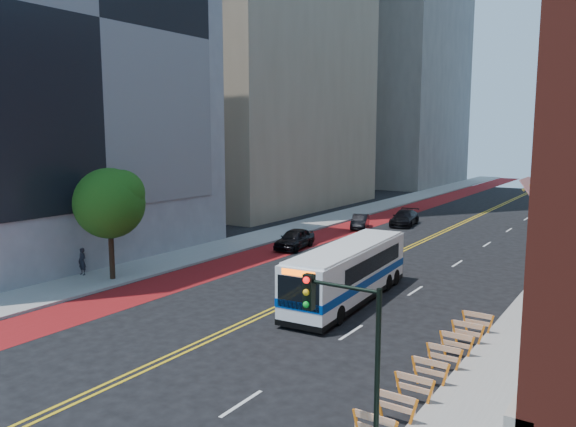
# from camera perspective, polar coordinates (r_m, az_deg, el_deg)

# --- Properties ---
(ground) EXTENTS (160.00, 160.00, 0.00)m
(ground) POSITION_cam_1_polar(r_m,az_deg,el_deg) (23.98, -11.05, -13.74)
(ground) COLOR black
(ground) RESTS_ON ground
(sidewalk_left) EXTENTS (4.00, 140.00, 0.15)m
(sidewalk_left) POSITION_cam_1_polar(r_m,az_deg,el_deg) (54.23, 2.08, -1.15)
(sidewalk_left) COLOR gray
(sidewalk_left) RESTS_ON ground
(bus_lane_paint) EXTENTS (3.60, 140.00, 0.01)m
(bus_lane_paint) POSITION_cam_1_polar(r_m,az_deg,el_deg) (52.36, 5.73, -1.60)
(bus_lane_paint) COLOR maroon
(bus_lane_paint) RESTS_ON ground
(center_line_inner) EXTENTS (0.14, 140.00, 0.01)m
(center_line_inner) POSITION_cam_1_polar(r_m,az_deg,el_deg) (49.27, 13.93, -2.43)
(center_line_inner) COLOR gold
(center_line_inner) RESTS_ON ground
(center_line_outer) EXTENTS (0.14, 140.00, 0.01)m
(center_line_outer) POSITION_cam_1_polar(r_m,az_deg,el_deg) (49.15, 14.32, -2.47)
(center_line_outer) COLOR gold
(center_line_outer) RESTS_ON ground
(lane_dashes) EXTENTS (0.14, 98.20, 0.01)m
(lane_dashes) POSITION_cam_1_polar(r_m,az_deg,el_deg) (55.59, 21.54, -1.57)
(lane_dashes) COLOR silver
(lane_dashes) RESTS_ON ground
(grey_building_left) EXTENTS (14.10, 24.00, 30.00)m
(grey_building_left) POSITION_cam_1_polar(r_m,az_deg,el_deg) (44.07, -24.40, 15.48)
(grey_building_left) COLOR gray
(grey_building_left) RESTS_ON ground
(construction_barriers) EXTENTS (1.42, 10.91, 1.00)m
(construction_barriers) POSITION_cam_1_polar(r_m,az_deg,el_deg) (21.77, 14.94, -14.29)
(construction_barriers) COLOR orange
(construction_barriers) RESTS_ON ground
(street_tree) EXTENTS (4.20, 4.20, 6.70)m
(street_tree) POSITION_cam_1_polar(r_m,az_deg,el_deg) (34.90, -17.60, 1.26)
(street_tree) COLOR black
(street_tree) RESTS_ON sidewalk_left
(traffic_signal) EXTENTS (2.21, 0.34, 5.07)m
(traffic_signal) POSITION_cam_1_polar(r_m,az_deg,el_deg) (14.73, 5.89, -12.44)
(traffic_signal) COLOR black
(traffic_signal) RESTS_ON sidewalk_right
(transit_bus) EXTENTS (3.14, 11.22, 3.05)m
(transit_bus) POSITION_cam_1_polar(r_m,az_deg,el_deg) (30.08, 6.21, -5.90)
(transit_bus) COLOR white
(transit_bus) RESTS_ON ground
(car_a) EXTENTS (2.40, 4.73, 1.54)m
(car_a) POSITION_cam_1_polar(r_m,az_deg,el_deg) (43.38, 0.67, -2.58)
(car_a) COLOR black
(car_a) RESTS_ON ground
(car_b) EXTENTS (2.63, 4.20, 1.31)m
(car_b) POSITION_cam_1_polar(r_m,az_deg,el_deg) (52.89, 7.33, -0.82)
(car_b) COLOR black
(car_b) RESTS_ON ground
(car_c) EXTENTS (2.76, 5.29, 1.46)m
(car_c) POSITION_cam_1_polar(r_m,az_deg,el_deg) (55.32, 11.75, -0.44)
(car_c) COLOR black
(car_c) RESTS_ON ground
(pedestrian) EXTENTS (0.62, 0.42, 1.69)m
(pedestrian) POSITION_cam_1_polar(r_m,az_deg,el_deg) (37.12, -20.17, -4.59)
(pedestrian) COLOR black
(pedestrian) RESTS_ON sidewalk_left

